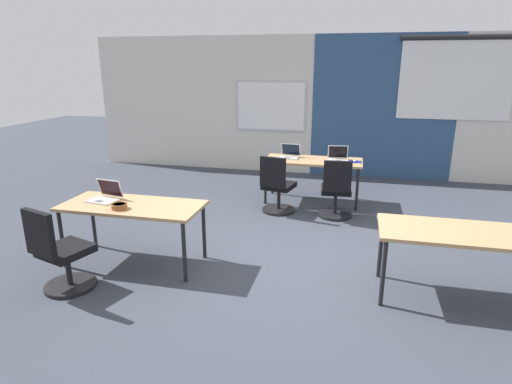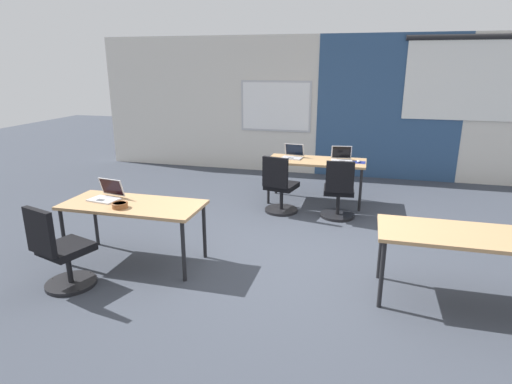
% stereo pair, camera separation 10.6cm
% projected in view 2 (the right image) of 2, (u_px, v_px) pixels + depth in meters
% --- Properties ---
extents(ground_plane, '(24.00, 24.00, 0.00)m').
position_uv_depth(ground_plane, '(292.00, 256.00, 5.18)').
color(ground_plane, '#383D47').
extents(back_wall_assembly, '(10.00, 0.27, 2.80)m').
position_uv_depth(back_wall_assembly, '(332.00, 106.00, 8.65)').
color(back_wall_assembly, silver).
rests_on(back_wall_assembly, ground).
extents(desk_near_left, '(1.60, 0.70, 0.72)m').
position_uv_depth(desk_near_left, '(133.00, 208.00, 4.86)').
color(desk_near_left, tan).
rests_on(desk_near_left, ground).
extents(desk_near_right, '(1.60, 0.70, 0.72)m').
position_uv_depth(desk_near_right, '(465.00, 239.00, 4.01)').
color(desk_near_right, tan).
rests_on(desk_near_right, ground).
extents(desk_far_center, '(1.60, 0.70, 0.72)m').
position_uv_depth(desk_far_center, '(316.00, 164.00, 7.03)').
color(desk_far_center, tan).
rests_on(desk_far_center, ground).
extents(laptop_near_left_end, '(0.37, 0.35, 0.23)m').
position_uv_depth(laptop_near_left_end, '(107.00, 195.00, 4.98)').
color(laptop_near_left_end, silver).
rests_on(laptop_near_left_end, desk_near_left).
extents(chair_near_left_end, '(0.55, 0.60, 0.92)m').
position_uv_depth(chair_near_left_end, '(61.00, 255.00, 4.34)').
color(chair_near_left_end, black).
rests_on(chair_near_left_end, ground).
extents(laptop_far_right, '(0.37, 0.33, 0.23)m').
position_uv_depth(laptop_far_right, '(342.00, 158.00, 6.94)').
color(laptop_far_right, silver).
rests_on(laptop_far_right, desk_far_center).
extents(mousepad_far_right, '(0.22, 0.19, 0.00)m').
position_uv_depth(mousepad_far_right, '(358.00, 162.00, 6.84)').
color(mousepad_far_right, navy).
rests_on(mousepad_far_right, desk_far_center).
extents(mouse_far_right, '(0.06, 0.10, 0.03)m').
position_uv_depth(mouse_far_right, '(358.00, 161.00, 6.83)').
color(mouse_far_right, '#B2B2B7').
rests_on(mouse_far_right, mousepad_far_right).
extents(chair_far_right, '(0.52, 0.56, 0.92)m').
position_uv_depth(chair_far_right, '(339.00, 194.00, 6.34)').
color(chair_far_right, black).
rests_on(chair_far_right, ground).
extents(laptop_far_left, '(0.36, 0.34, 0.23)m').
position_uv_depth(laptop_far_left, '(293.00, 155.00, 7.16)').
color(laptop_far_left, '#B7B7BC').
rests_on(laptop_far_left, desk_far_center).
extents(chair_far_left, '(0.52, 0.58, 0.92)m').
position_uv_depth(chair_far_left, '(280.00, 190.00, 6.58)').
color(chair_far_left, black).
rests_on(chair_far_left, ground).
extents(snack_bowl, '(0.18, 0.18, 0.06)m').
position_uv_depth(snack_bowl, '(120.00, 205.00, 4.68)').
color(snack_bowl, brown).
rests_on(snack_bowl, desk_near_left).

